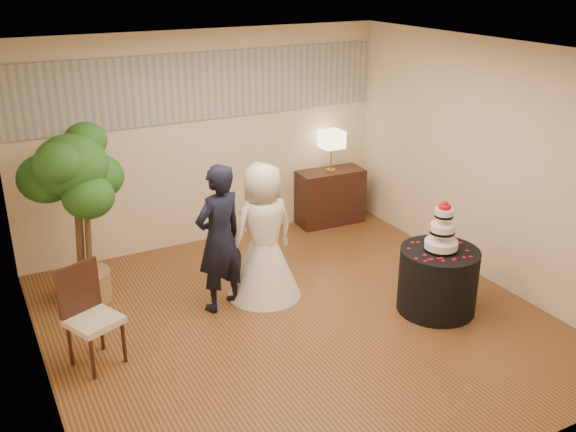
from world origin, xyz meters
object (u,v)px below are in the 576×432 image
cake_table (438,280)px  side_chair (94,318)px  ficus_tree (78,217)px  console (330,197)px  wedding_cake (443,226)px  table_lamp (331,151)px  bride (263,231)px  groom (219,238)px

cake_table → side_chair: side_chair is taller
side_chair → ficus_tree: bearing=59.5°
console → wedding_cake: bearing=-93.0°
table_lamp → cake_table: bearing=-96.1°
side_chair → bride: bearing=-9.1°
bride → side_chair: (-1.99, -0.49, -0.29)m
cake_table → wedding_cake: (0.00, 0.00, 0.63)m
console → ficus_tree: ficus_tree is taller
wedding_cake → side_chair: wedding_cake is taller
groom → bride: 0.54m
ficus_tree → side_chair: (-0.17, -1.31, -0.52)m
bride → ficus_tree: 2.01m
groom → side_chair: 1.56m
cake_table → wedding_cake: size_ratio=1.52×
bride → console: bride is taller
ficus_tree → side_chair: ficus_tree is taller
cake_table → console: console is taller
console → table_lamp: (0.00, 0.00, 0.69)m
groom → table_lamp: 2.82m
table_lamp → wedding_cake: bearing=-96.1°
bride → ficus_tree: bearing=-31.3°
bride → side_chair: 2.07m
groom → bride: (0.54, 0.04, -0.04)m
cake_table → table_lamp: 2.82m
wedding_cake → ficus_tree: size_ratio=0.28×
wedding_cake → side_chair: bearing=168.8°
ficus_tree → side_chair: size_ratio=2.05×
wedding_cake → cake_table: bearing=0.0°
groom → console: (2.34, 1.56, -0.43)m
groom → console: groom is taller
bride → ficus_tree: (-1.82, 0.82, 0.22)m
side_chair → table_lamp: bearing=4.9°
bride → wedding_cake: size_ratio=2.82×
bride → cake_table: (1.51, -1.19, -0.43)m
wedding_cake → side_chair: size_ratio=0.56×
groom → ficus_tree: size_ratio=0.82×
wedding_cake → table_lamp: table_lamp is taller
cake_table → console: bearing=83.9°
bride → console: 2.39m
bride → table_lamp: (1.80, 1.52, 0.30)m
ficus_tree → console: bearing=11.0°
console → bride: bearing=-136.7°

